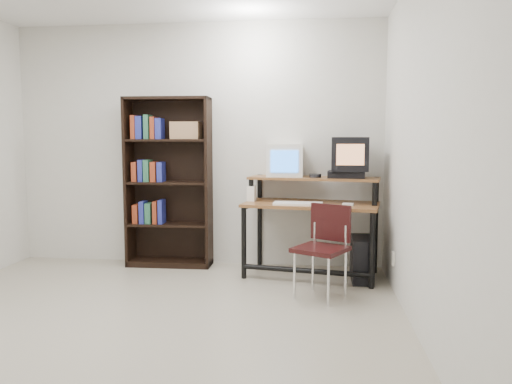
# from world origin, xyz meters

# --- Properties ---
(floor) EXTENTS (4.00, 4.00, 0.01)m
(floor) POSITION_xyz_m (0.00, 0.00, -0.01)
(floor) COLOR #B2A994
(floor) RESTS_ON ground
(back_wall) EXTENTS (4.00, 0.01, 2.60)m
(back_wall) POSITION_xyz_m (0.00, 2.00, 1.30)
(back_wall) COLOR silver
(back_wall) RESTS_ON floor
(right_wall) EXTENTS (0.01, 4.00, 2.60)m
(right_wall) POSITION_xyz_m (2.00, 0.00, 1.30)
(right_wall) COLOR silver
(right_wall) RESTS_ON floor
(computer_desk) EXTENTS (1.39, 0.86, 0.98)m
(computer_desk) POSITION_xyz_m (1.25, 1.62, 0.70)
(computer_desk) COLOR brown
(computer_desk) RESTS_ON floor
(crt_monitor) EXTENTS (0.38, 0.39, 0.35)m
(crt_monitor) POSITION_xyz_m (0.97, 1.82, 1.14)
(crt_monitor) COLOR white
(crt_monitor) RESTS_ON computer_desk
(vcr) EXTENTS (0.38, 0.29, 0.08)m
(vcr) POSITION_xyz_m (1.59, 1.68, 1.01)
(vcr) COLOR black
(vcr) RESTS_ON computer_desk
(crt_tv) EXTENTS (0.36, 0.36, 0.33)m
(crt_tv) POSITION_xyz_m (1.62, 1.68, 1.22)
(crt_tv) COLOR black
(crt_tv) RESTS_ON vcr
(cd_spindle) EXTENTS (0.12, 0.12, 0.05)m
(cd_spindle) POSITION_xyz_m (1.29, 1.67, 0.99)
(cd_spindle) COLOR #26262B
(cd_spindle) RESTS_ON computer_desk
(keyboard) EXTENTS (0.48, 0.23, 0.03)m
(keyboard) POSITION_xyz_m (1.12, 1.46, 0.74)
(keyboard) COLOR white
(keyboard) RESTS_ON computer_desk
(mousepad) EXTENTS (0.23, 0.19, 0.01)m
(mousepad) POSITION_xyz_m (1.59, 1.43, 0.72)
(mousepad) COLOR black
(mousepad) RESTS_ON computer_desk
(mouse) EXTENTS (0.11, 0.08, 0.03)m
(mouse) POSITION_xyz_m (1.60, 1.44, 0.74)
(mouse) COLOR white
(mouse) RESTS_ON mousepad
(desk_speaker) EXTENTS (0.09, 0.09, 0.17)m
(desk_speaker) POSITION_xyz_m (0.64, 1.67, 0.80)
(desk_speaker) COLOR white
(desk_speaker) RESTS_ON computer_desk
(pc_tower) EXTENTS (0.20, 0.45, 0.42)m
(pc_tower) POSITION_xyz_m (1.75, 1.48, 0.21)
(pc_tower) COLOR black
(pc_tower) RESTS_ON floor
(school_chair) EXTENTS (0.54, 0.54, 0.80)m
(school_chair) POSITION_xyz_m (1.37, 0.95, 0.49)
(school_chair) COLOR black
(school_chair) RESTS_ON floor
(bookshelf) EXTENTS (0.91, 0.32, 1.80)m
(bookshelf) POSITION_xyz_m (-0.28, 1.86, 0.92)
(bookshelf) COLOR black
(bookshelf) RESTS_ON floor
(wall_outlet) EXTENTS (0.02, 0.08, 0.12)m
(wall_outlet) POSITION_xyz_m (1.99, 1.15, 0.30)
(wall_outlet) COLOR beige
(wall_outlet) RESTS_ON right_wall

